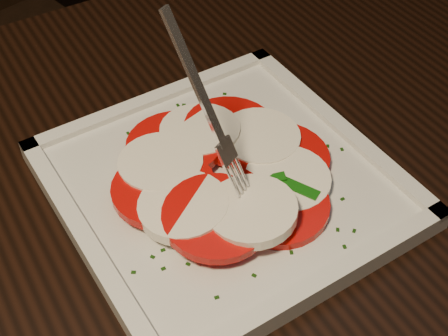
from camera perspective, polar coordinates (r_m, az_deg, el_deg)
The scene contains 4 objects.
table at distance 0.61m, azimuth 0.75°, elevation -11.00°, with size 1.28×0.93×0.75m.
plate at distance 0.55m, azimuth 0.00°, elevation -1.63°, with size 0.27×0.27×0.01m, color silver.
caprese_salad at distance 0.54m, azimuth -0.00°, elevation -0.28°, with size 0.22×0.22×0.03m.
fork at distance 0.47m, azimuth -2.52°, elevation 6.01°, with size 0.03×0.07×0.15m, color white, non-canonical shape.
Camera 1 is at (-0.10, -0.09, 1.16)m, focal length 50.00 mm.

